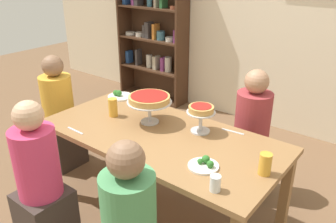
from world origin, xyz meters
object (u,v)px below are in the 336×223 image
Objects in this scene: diner_head_west at (60,120)px; cutlery_knife_near at (130,148)px; diner_far_right at (250,142)px; deep_dish_pizza_stand at (149,100)px; personal_pizza_stand at (201,112)px; beer_glass_amber_short at (265,164)px; cutlery_fork_far at (137,106)px; cutlery_knife_far at (233,132)px; diner_near_left at (41,188)px; salad_plate_far_diner at (119,95)px; water_glass_clear_near at (215,183)px; salad_plate_near_diner at (204,164)px; cutlery_fork_near at (75,131)px; bookshelf at (153,21)px; beer_glass_amber_tall at (113,107)px; dining_table at (160,143)px.

cutlery_knife_near is (1.24, -0.29, 0.25)m from diner_head_west.
deep_dish_pizza_stand is at bearing -44.31° from diner_far_right.
beer_glass_amber_short is at bearing -20.68° from personal_pizza_stand.
cutlery_fork_far is 0.93m from cutlery_knife_far.
diner_near_left is at bearing 47.43° from cutlery_knife_far.
diner_near_left reaches higher than cutlery_knife_far.
personal_pizza_stand is at bearing 165.48° from cutlery_fork_far.
salad_plate_far_diner is at bearing -72.33° from diner_far_right.
cutlery_knife_near is at bearing 176.63° from water_glass_clear_near.
cutlery_knife_near is 1.00× the size of cutlery_fork_far.
diner_head_west is 5.73× the size of salad_plate_near_diner.
salad_plate_near_diner reaches higher than cutlery_fork_near.
cutlery_knife_near is at bearing 50.92° from cutlery_knife_far.
diner_near_left is 11.74× the size of water_glass_clear_near.
bookshelf is 1.97m from salad_plate_far_diner.
cutlery_fork_far is at bearing -53.78° from bookshelf.
bookshelf reaches higher than cutlery_fork_near.
diner_far_right is at bearing 83.13° from cutlery_knife_near.
diner_near_left is at bearing -73.86° from cutlery_fork_near.
diner_near_left is 7.36× the size of beer_glass_amber_tall.
beer_glass_amber_short is at bearing -59.28° from diner_near_left.
diner_head_west is at bearing 7.27° from cutlery_knife_far.
beer_glass_amber_tall is 0.87× the size of cutlery_fork_far.
salad_plate_far_diner is at bearing 167.42° from beer_glass_amber_short.
cutlery_fork_far is (0.01, 0.27, -0.08)m from beer_glass_amber_tall.
beer_glass_amber_short reaches higher than salad_plate_far_diner.
diner_near_left is at bearing -149.28° from beer_glass_amber_short.
personal_pizza_stand is at bearing 30.98° from cutlery_knife_far.
diner_far_right is at bearing -95.11° from cutlery_knife_far.
diner_near_left is 1.53m from beer_glass_amber_short.
beer_glass_amber_short is at bearing -1.17° from beer_glass_amber_tall.
bookshelf is at bearing 104.02° from diner_head_west.
cutlery_knife_far is at bearing 0.98° from salad_plate_far_diner.
diner_head_west is 0.66m from salad_plate_far_diner.
deep_dish_pizza_stand reaches higher than beer_glass_amber_tall.
salad_plate_near_diner is (0.71, -0.29, -0.18)m from deep_dish_pizza_stand.
dining_table is at bearing 0.96° from diner_head_west.
diner_near_left is 0.50m from cutlery_fork_near.
cutlery_fork_near is at bearing -146.06° from dining_table.
salad_plate_far_diner reaches higher than cutlery_fork_far.
bookshelf reaches higher than beer_glass_amber_tall.
salad_plate_near_diner is at bearing -57.68° from diner_near_left.
bookshelf is 12.29× the size of cutlery_fork_far.
salad_plate_far_diner is 1.66× the size of beer_glass_amber_short.
diner_far_right is 5.73× the size of salad_plate_near_diner.
dining_table is 0.40m from personal_pizza_stand.
bookshelf is 2.69m from personal_pizza_stand.
cutlery_knife_far is (-0.27, 0.72, -0.05)m from water_glass_clear_near.
bookshelf is 12.29× the size of cutlery_knife_near.
diner_head_west reaches higher than cutlery_fork_near.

